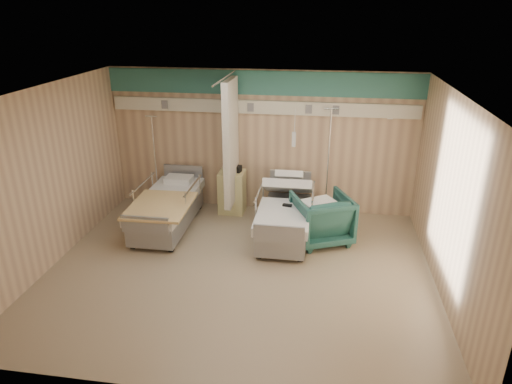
% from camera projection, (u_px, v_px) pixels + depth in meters
% --- Properties ---
extents(ground, '(6.00, 5.00, 0.00)m').
position_uv_depth(ground, '(239.00, 271.00, 7.22)').
color(ground, gray).
rests_on(ground, ground).
extents(room_walls, '(6.04, 5.04, 2.82)m').
position_uv_depth(room_walls, '(238.00, 153.00, 6.75)').
color(room_walls, tan).
rests_on(room_walls, ground).
extents(bed_right, '(1.00, 2.16, 0.63)m').
position_uv_depth(bed_right, '(285.00, 220.00, 8.21)').
color(bed_right, silver).
rests_on(bed_right, ground).
extents(bed_left, '(1.00, 2.16, 0.63)m').
position_uv_depth(bed_left, '(168.00, 212.00, 8.51)').
color(bed_left, silver).
rests_on(bed_left, ground).
extents(bedside_cabinet, '(0.50, 0.48, 0.85)m').
position_uv_depth(bedside_cabinet, '(232.00, 192.00, 9.15)').
color(bedside_cabinet, '#D2CA83').
rests_on(bedside_cabinet, ground).
extents(visitor_armchair, '(1.23, 1.24, 0.86)m').
position_uv_depth(visitor_armchair, '(322.00, 218.00, 7.99)').
color(visitor_armchair, '#1F4F49').
rests_on(visitor_armchair, ground).
extents(waffle_blanket, '(0.74, 0.72, 0.06)m').
position_uv_depth(waffle_blanket, '(321.00, 194.00, 7.81)').
color(waffle_blanket, white).
rests_on(waffle_blanket, visitor_armchair).
extents(iv_stand_right, '(0.39, 0.39, 2.16)m').
position_uv_depth(iv_stand_right, '(326.00, 195.00, 8.95)').
color(iv_stand_right, silver).
rests_on(iv_stand_right, ground).
extents(iv_stand_left, '(0.35, 0.35, 1.94)m').
position_uv_depth(iv_stand_left, '(158.00, 190.00, 9.29)').
color(iv_stand_left, silver).
rests_on(iv_stand_left, ground).
extents(call_remote, '(0.17, 0.10, 0.04)m').
position_uv_depth(call_remote, '(287.00, 205.00, 7.98)').
color(call_remote, black).
rests_on(call_remote, bed_right).
extents(tan_blanket, '(1.06, 1.32, 0.04)m').
position_uv_depth(tan_blanket, '(160.00, 206.00, 7.96)').
color(tan_blanket, tan).
rests_on(tan_blanket, bed_left).
extents(toiletry_bag, '(0.27, 0.20, 0.13)m').
position_uv_depth(toiletry_bag, '(235.00, 169.00, 8.97)').
color(toiletry_bag, black).
rests_on(toiletry_bag, bedside_cabinet).
extents(white_cup, '(0.10, 0.10, 0.12)m').
position_uv_depth(white_cup, '(225.00, 169.00, 8.98)').
color(white_cup, white).
rests_on(white_cup, bedside_cabinet).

